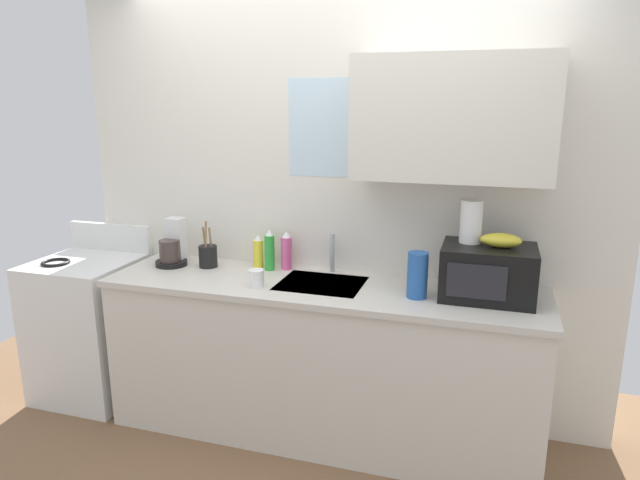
{
  "coord_description": "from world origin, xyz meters",
  "views": [
    {
      "loc": [
        0.87,
        -2.8,
        1.88
      ],
      "look_at": [
        0.0,
        0.0,
        1.15
      ],
      "focal_mm": 31.67,
      "sensor_mm": 36.0,
      "label": 1
    }
  ],
  "objects_px": {
    "cereal_canister": "(417,275)",
    "dish_soap_bottle_green": "(270,251)",
    "utensil_crock": "(208,256)",
    "mug_white": "(256,278)",
    "banana_bunch": "(501,240)",
    "coffee_maker": "(173,248)",
    "paper_towel_roll": "(471,222)",
    "stove_range": "(91,327)",
    "microwave": "(488,272)",
    "dish_soap_bottle_pink": "(286,251)",
    "dish_soap_bottle_yellow": "(258,252)"
  },
  "relations": [
    {
      "from": "dish_soap_bottle_green",
      "to": "cereal_canister",
      "type": "bearing_deg",
      "value": -14.02
    },
    {
      "from": "banana_bunch",
      "to": "mug_white",
      "type": "relative_size",
      "value": 2.11
    },
    {
      "from": "coffee_maker",
      "to": "dish_soap_bottle_yellow",
      "type": "height_order",
      "value": "coffee_maker"
    },
    {
      "from": "dish_soap_bottle_pink",
      "to": "cereal_canister",
      "type": "bearing_deg",
      "value": -18.4
    },
    {
      "from": "paper_towel_roll",
      "to": "coffee_maker",
      "type": "xyz_separation_m",
      "value": [
        -1.74,
        0.01,
        -0.28
      ]
    },
    {
      "from": "microwave",
      "to": "dish_soap_bottle_pink",
      "type": "relative_size",
      "value": 2.01
    },
    {
      "from": "dish_soap_bottle_pink",
      "to": "utensil_crock",
      "type": "bearing_deg",
      "value": -168.01
    },
    {
      "from": "microwave",
      "to": "dish_soap_bottle_green",
      "type": "distance_m",
      "value": 1.24
    },
    {
      "from": "stove_range",
      "to": "utensil_crock",
      "type": "bearing_deg",
      "value": 8.16
    },
    {
      "from": "banana_bunch",
      "to": "coffee_maker",
      "type": "relative_size",
      "value": 0.71
    },
    {
      "from": "mug_white",
      "to": "utensil_crock",
      "type": "bearing_deg",
      "value": 148.65
    },
    {
      "from": "stove_range",
      "to": "microwave",
      "type": "bearing_deg",
      "value": 1.06
    },
    {
      "from": "paper_towel_roll",
      "to": "dish_soap_bottle_green",
      "type": "height_order",
      "value": "paper_towel_roll"
    },
    {
      "from": "utensil_crock",
      "to": "mug_white",
      "type": "bearing_deg",
      "value": -31.35
    },
    {
      "from": "cereal_canister",
      "to": "dish_soap_bottle_green",
      "type": "bearing_deg",
      "value": 165.98
    },
    {
      "from": "microwave",
      "to": "paper_towel_roll",
      "type": "bearing_deg",
      "value": 152.62
    },
    {
      "from": "cereal_canister",
      "to": "dish_soap_bottle_pink",
      "type": "bearing_deg",
      "value": 161.6
    },
    {
      "from": "paper_towel_roll",
      "to": "cereal_canister",
      "type": "relative_size",
      "value": 0.93
    },
    {
      "from": "stove_range",
      "to": "dish_soap_bottle_green",
      "type": "relative_size",
      "value": 4.43
    },
    {
      "from": "coffee_maker",
      "to": "cereal_canister",
      "type": "bearing_deg",
      "value": -6.01
    },
    {
      "from": "coffee_maker",
      "to": "dish_soap_bottle_yellow",
      "type": "bearing_deg",
      "value": 8.87
    },
    {
      "from": "mug_white",
      "to": "stove_range",
      "type": "bearing_deg",
      "value": 173.38
    },
    {
      "from": "paper_towel_roll",
      "to": "coffee_maker",
      "type": "distance_m",
      "value": 1.77
    },
    {
      "from": "dish_soap_bottle_green",
      "to": "utensil_crock",
      "type": "height_order",
      "value": "utensil_crock"
    },
    {
      "from": "cereal_canister",
      "to": "mug_white",
      "type": "height_order",
      "value": "cereal_canister"
    },
    {
      "from": "stove_range",
      "to": "dish_soap_bottle_pink",
      "type": "distance_m",
      "value": 1.41
    },
    {
      "from": "banana_bunch",
      "to": "coffee_maker",
      "type": "distance_m",
      "value": 1.91
    },
    {
      "from": "coffee_maker",
      "to": "dish_soap_bottle_yellow",
      "type": "xyz_separation_m",
      "value": [
        0.53,
        0.08,
        -0.01
      ]
    },
    {
      "from": "dish_soap_bottle_green",
      "to": "mug_white",
      "type": "xyz_separation_m",
      "value": [
        0.05,
        -0.31,
        -0.07
      ]
    },
    {
      "from": "mug_white",
      "to": "microwave",
      "type": "bearing_deg",
      "value": 9.02
    },
    {
      "from": "cereal_canister",
      "to": "utensil_crock",
      "type": "distance_m",
      "value": 1.29
    },
    {
      "from": "microwave",
      "to": "dish_soap_bottle_pink",
      "type": "xyz_separation_m",
      "value": [
        -1.15,
        0.17,
        -0.03
      ]
    },
    {
      "from": "coffee_maker",
      "to": "dish_soap_bottle_green",
      "type": "distance_m",
      "value": 0.61
    },
    {
      "from": "stove_range",
      "to": "dish_soap_bottle_yellow",
      "type": "relative_size",
      "value": 5.26
    },
    {
      "from": "banana_bunch",
      "to": "cereal_canister",
      "type": "bearing_deg",
      "value": -165.62
    },
    {
      "from": "banana_bunch",
      "to": "dish_soap_bottle_yellow",
      "type": "distance_m",
      "value": 1.39
    },
    {
      "from": "paper_towel_roll",
      "to": "utensil_crock",
      "type": "bearing_deg",
      "value": 179.25
    },
    {
      "from": "microwave",
      "to": "dish_soap_bottle_green",
      "type": "xyz_separation_m",
      "value": [
        -1.24,
        0.13,
        -0.02
      ]
    },
    {
      "from": "cereal_canister",
      "to": "mug_white",
      "type": "distance_m",
      "value": 0.86
    },
    {
      "from": "dish_soap_bottle_green",
      "to": "paper_towel_roll",
      "type": "bearing_deg",
      "value": -3.73
    },
    {
      "from": "stove_range",
      "to": "banana_bunch",
      "type": "relative_size",
      "value": 5.4
    },
    {
      "from": "banana_bunch",
      "to": "dish_soap_bottle_yellow",
      "type": "relative_size",
      "value": 0.97
    },
    {
      "from": "coffee_maker",
      "to": "utensil_crock",
      "type": "height_order",
      "value": "utensil_crock"
    },
    {
      "from": "coffee_maker",
      "to": "utensil_crock",
      "type": "xyz_separation_m",
      "value": [
        0.23,
        0.01,
        -0.03
      ]
    },
    {
      "from": "dish_soap_bottle_green",
      "to": "coffee_maker",
      "type": "bearing_deg",
      "value": -173.82
    },
    {
      "from": "microwave",
      "to": "mug_white",
      "type": "xyz_separation_m",
      "value": [
        -1.19,
        -0.19,
        -0.09
      ]
    },
    {
      "from": "dish_soap_bottle_yellow",
      "to": "mug_white",
      "type": "distance_m",
      "value": 0.36
    },
    {
      "from": "stove_range",
      "to": "coffee_maker",
      "type": "relative_size",
      "value": 3.86
    },
    {
      "from": "coffee_maker",
      "to": "paper_towel_roll",
      "type": "bearing_deg",
      "value": -0.27
    },
    {
      "from": "utensil_crock",
      "to": "dish_soap_bottle_green",
      "type": "bearing_deg",
      "value": 8.19
    }
  ]
}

